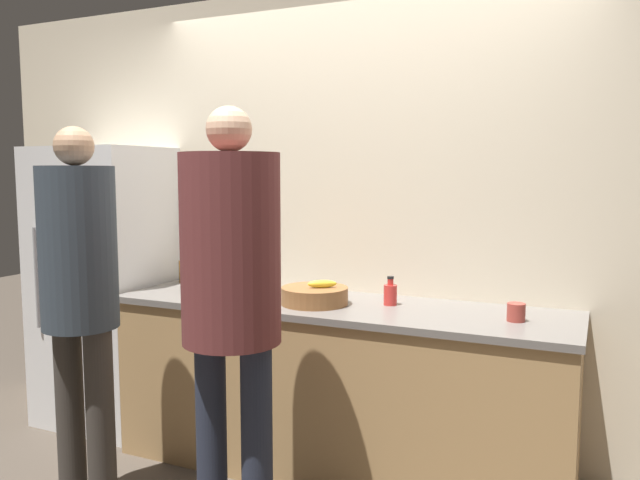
# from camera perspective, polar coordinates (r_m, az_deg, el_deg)

# --- Properties ---
(wall_back) EXTENTS (5.20, 0.06, 2.60)m
(wall_back) POSITION_cam_1_polar(r_m,az_deg,el_deg) (3.51, 3.93, 1.77)
(wall_back) COLOR beige
(wall_back) RESTS_ON ground_plane
(counter) EXTENTS (2.38, 0.72, 0.90)m
(counter) POSITION_cam_1_polar(r_m,az_deg,el_deg) (3.37, 1.71, -13.20)
(counter) COLOR tan
(counter) RESTS_ON ground_plane
(refrigerator) EXTENTS (0.75, 0.64, 1.72)m
(refrigerator) POSITION_cam_1_polar(r_m,az_deg,el_deg) (4.15, -19.02, -3.99)
(refrigerator) COLOR white
(refrigerator) RESTS_ON ground_plane
(person_left) EXTENTS (0.35, 0.35, 1.78)m
(person_left) POSITION_cam_1_polar(r_m,az_deg,el_deg) (3.09, -21.12, -3.71)
(person_left) COLOR #38332D
(person_left) RESTS_ON ground_plane
(person_center) EXTENTS (0.40, 0.40, 1.83)m
(person_center) POSITION_cam_1_polar(r_m,az_deg,el_deg) (2.56, -8.11, -3.76)
(person_center) COLOR #232838
(person_center) RESTS_ON ground_plane
(fruit_bowl) EXTENTS (0.34, 0.34, 0.13)m
(fruit_bowl) POSITION_cam_1_polar(r_m,az_deg,el_deg) (3.20, -0.48, -5.09)
(fruit_bowl) COLOR brown
(fruit_bowl) RESTS_ON counter
(utensil_crock) EXTENTS (0.12, 0.12, 0.28)m
(utensil_crock) POSITION_cam_1_polar(r_m,az_deg,el_deg) (3.61, -7.24, -3.39)
(utensil_crock) COLOR #3D424C
(utensil_crock) RESTS_ON counter
(bottle_amber) EXTENTS (0.06, 0.06, 0.20)m
(bottle_amber) POSITION_cam_1_polar(r_m,az_deg,el_deg) (3.90, -12.32, -2.72)
(bottle_amber) COLOR brown
(bottle_amber) RESTS_ON counter
(bottle_red) EXTENTS (0.07, 0.07, 0.15)m
(bottle_red) POSITION_cam_1_polar(r_m,az_deg,el_deg) (3.20, 6.45, -4.91)
(bottle_red) COLOR red
(bottle_red) RESTS_ON counter
(cup_red) EXTENTS (0.08, 0.08, 0.08)m
(cup_red) POSITION_cam_1_polar(r_m,az_deg,el_deg) (2.98, 17.50, -6.32)
(cup_red) COLOR #A33D33
(cup_red) RESTS_ON counter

